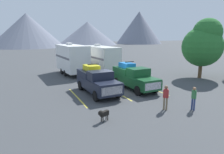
{
  "coord_description": "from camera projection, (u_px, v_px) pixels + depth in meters",
  "views": [
    {
      "loc": [
        -7.61,
        -16.04,
        5.05
      ],
      "look_at": [
        0.0,
        0.62,
        1.2
      ],
      "focal_mm": 32.52,
      "sensor_mm": 36.0,
      "label": 1
    }
  ],
  "objects": [
    {
      "name": "pickup_truck_a",
      "position": [
        97.0,
        80.0,
        17.63
      ],
      "size": [
        2.38,
        5.52,
        2.49
      ],
      "color": "black",
      "rests_on": "ground"
    },
    {
      "name": "pickup_truck_b",
      "position": [
        134.0,
        77.0,
        19.09
      ],
      "size": [
        2.26,
        5.52,
        2.5
      ],
      "color": "#144723",
      "rests_on": "ground"
    },
    {
      "name": "camper_trailer_a",
      "position": [
        72.0,
        58.0,
        25.81
      ],
      "size": [
        3.01,
        7.57,
        4.03
      ],
      "color": "white",
      "rests_on": "ground"
    },
    {
      "name": "mountain_ridge",
      "position": [
        23.0,
        31.0,
        86.15
      ],
      "size": [
        151.09,
        41.56,
        17.44
      ],
      "color": "slate",
      "rests_on": "ground"
    },
    {
      "name": "ground_plane",
      "position": [
        115.0,
        91.0,
        18.41
      ],
      "size": [
        240.0,
        240.0,
        0.0
      ],
      "primitive_type": "plane",
      "color": "#3F4244"
    },
    {
      "name": "camper_trailer_b",
      "position": [
        101.0,
        58.0,
        26.69
      ],
      "size": [
        2.84,
        8.06,
        3.82
      ],
      "color": "silver",
      "rests_on": "ground"
    },
    {
      "name": "person_b",
      "position": [
        194.0,
        97.0,
        13.66
      ],
      "size": [
        0.23,
        0.35,
        1.62
      ],
      "color": "navy",
      "rests_on": "ground"
    },
    {
      "name": "lot_stripe_a",
      "position": [
        77.0,
        97.0,
        16.61
      ],
      "size": [
        0.12,
        5.5,
        0.01
      ],
      "primitive_type": "cube",
      "color": "gold",
      "rests_on": "ground"
    },
    {
      "name": "person_a",
      "position": [
        166.0,
        96.0,
        13.66
      ],
      "size": [
        0.32,
        0.32,
        1.71
      ],
      "color": "#726047",
      "rests_on": "ground"
    },
    {
      "name": "lot_stripe_c",
      "position": [
        150.0,
        88.0,
        19.53
      ],
      "size": [
        0.12,
        5.5,
        0.01
      ],
      "primitive_type": "cube",
      "color": "gold",
      "rests_on": "ground"
    },
    {
      "name": "dog",
      "position": [
        103.0,
        114.0,
        11.88
      ],
      "size": [
        0.82,
        0.49,
        0.74
      ],
      "color": "black",
      "rests_on": "ground"
    },
    {
      "name": "lot_stripe_b",
      "position": [
        117.0,
        92.0,
        18.07
      ],
      "size": [
        0.12,
        5.5,
        0.01
      ],
      "primitive_type": "cube",
      "color": "gold",
      "rests_on": "ground"
    },
    {
      "name": "tree_a",
      "position": [
        203.0,
        43.0,
        23.27
      ],
      "size": [
        4.58,
        4.58,
        6.88
      ],
      "color": "brown",
      "rests_on": "ground"
    }
  ]
}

